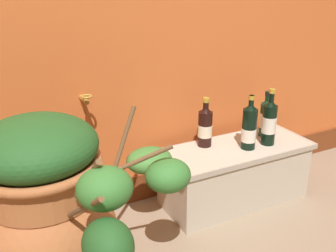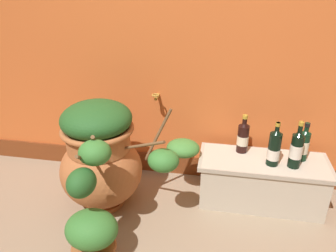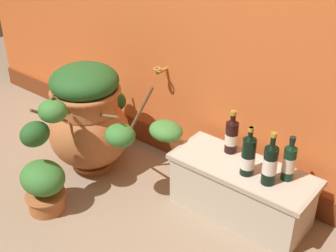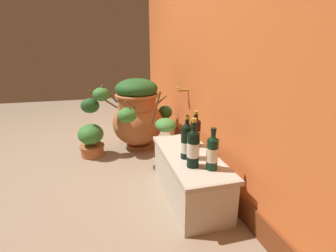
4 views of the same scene
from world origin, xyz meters
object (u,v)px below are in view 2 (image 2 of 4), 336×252
(wine_bottle_middle, at_px, (274,147))
(potted_shrub, at_px, (93,237))
(wine_bottle_left, at_px, (304,144))
(wine_bottle_right, at_px, (297,148))
(terracotta_urn, at_px, (103,156))
(wine_bottle_back, at_px, (243,136))

(wine_bottle_middle, height_order, potted_shrub, wine_bottle_middle)
(wine_bottle_left, height_order, wine_bottle_middle, wine_bottle_middle)
(potted_shrub, bearing_deg, wine_bottle_right, 30.86)
(terracotta_urn, relative_size, potted_shrub, 2.93)
(wine_bottle_back, bearing_deg, wine_bottle_middle, -35.57)
(wine_bottle_back, xyz_separation_m, potted_shrub, (-0.81, -0.82, -0.28))
(wine_bottle_middle, xyz_separation_m, wine_bottle_right, (0.14, -0.00, 0.01))
(wine_bottle_left, height_order, wine_bottle_back, wine_bottle_back)
(wine_bottle_right, bearing_deg, wine_bottle_middle, 178.60)
(terracotta_urn, bearing_deg, wine_bottle_back, 19.55)
(terracotta_urn, xyz_separation_m, wine_bottle_right, (1.25, 0.18, 0.08))
(wine_bottle_left, bearing_deg, wine_bottle_middle, -153.66)
(terracotta_urn, distance_m, wine_bottle_right, 1.26)
(wine_bottle_right, bearing_deg, wine_bottle_left, 57.71)
(terracotta_urn, relative_size, wine_bottle_left, 3.63)
(terracotta_urn, height_order, potted_shrub, terracotta_urn)
(terracotta_urn, distance_m, wine_bottle_back, 0.98)
(wine_bottle_back, bearing_deg, wine_bottle_left, -5.75)
(wine_bottle_left, height_order, wine_bottle_right, wine_bottle_right)
(terracotta_urn, xyz_separation_m, potted_shrub, (0.11, -0.50, -0.21))
(wine_bottle_right, distance_m, potted_shrub, 1.36)
(wine_bottle_middle, relative_size, wine_bottle_back, 1.09)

